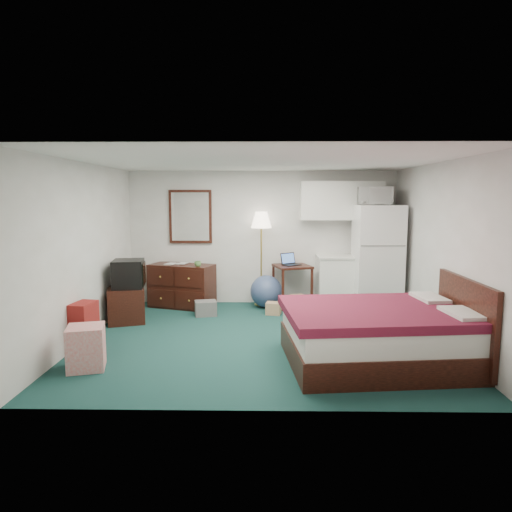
{
  "coord_description": "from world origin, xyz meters",
  "views": [
    {
      "loc": [
        0.03,
        -6.35,
        2.01
      ],
      "look_at": [
        -0.09,
        0.42,
        1.14
      ],
      "focal_mm": 32.0,
      "sensor_mm": 36.0,
      "label": 1
    }
  ],
  "objects_px": {
    "floor_lamp": "(261,259)",
    "suitcase": "(84,326)",
    "bed": "(376,336)",
    "dresser": "(182,286)",
    "tv_stand": "(126,305)",
    "desk": "(292,286)",
    "fridge": "(377,259)",
    "kitchen_counter": "(341,282)"
  },
  "relations": [
    {
      "from": "dresser",
      "to": "suitcase",
      "type": "distance_m",
      "value": 2.54
    },
    {
      "from": "desk",
      "to": "suitcase",
      "type": "distance_m",
      "value": 3.8
    },
    {
      "from": "kitchen_counter",
      "to": "desk",
      "type": "bearing_deg",
      "value": 178.79
    },
    {
      "from": "floor_lamp",
      "to": "fridge",
      "type": "distance_m",
      "value": 2.08
    },
    {
      "from": "bed",
      "to": "suitcase",
      "type": "xyz_separation_m",
      "value": [
        -3.76,
        0.44,
        -0.02
      ]
    },
    {
      "from": "floor_lamp",
      "to": "suitcase",
      "type": "relative_size",
      "value": 2.76
    },
    {
      "from": "fridge",
      "to": "tv_stand",
      "type": "relative_size",
      "value": 3.05
    },
    {
      "from": "tv_stand",
      "to": "desk",
      "type": "bearing_deg",
      "value": 4.04
    },
    {
      "from": "tv_stand",
      "to": "suitcase",
      "type": "relative_size",
      "value": 0.97
    },
    {
      "from": "dresser",
      "to": "kitchen_counter",
      "type": "height_order",
      "value": "kitchen_counter"
    },
    {
      "from": "dresser",
      "to": "kitchen_counter",
      "type": "relative_size",
      "value": 1.25
    },
    {
      "from": "tv_stand",
      "to": "floor_lamp",
      "type": "bearing_deg",
      "value": 11.33
    },
    {
      "from": "bed",
      "to": "suitcase",
      "type": "relative_size",
      "value": 3.34
    },
    {
      "from": "desk",
      "to": "bed",
      "type": "relative_size",
      "value": 0.37
    },
    {
      "from": "kitchen_counter",
      "to": "bed",
      "type": "relative_size",
      "value": 0.44
    },
    {
      "from": "floor_lamp",
      "to": "kitchen_counter",
      "type": "relative_size",
      "value": 1.88
    },
    {
      "from": "bed",
      "to": "tv_stand",
      "type": "distance_m",
      "value": 4.03
    },
    {
      "from": "desk",
      "to": "fridge",
      "type": "xyz_separation_m",
      "value": [
        1.46,
        -0.36,
        0.55
      ]
    },
    {
      "from": "floor_lamp",
      "to": "desk",
      "type": "bearing_deg",
      "value": -11.44
    },
    {
      "from": "floor_lamp",
      "to": "tv_stand",
      "type": "xyz_separation_m",
      "value": [
        -2.19,
        -1.2,
        -0.59
      ]
    },
    {
      "from": "desk",
      "to": "fridge",
      "type": "height_order",
      "value": "fridge"
    },
    {
      "from": "kitchen_counter",
      "to": "tv_stand",
      "type": "bearing_deg",
      "value": -163.69
    },
    {
      "from": "fridge",
      "to": "suitcase",
      "type": "bearing_deg",
      "value": -154.16
    },
    {
      "from": "floor_lamp",
      "to": "bed",
      "type": "distance_m",
      "value": 3.37
    },
    {
      "from": "fridge",
      "to": "suitcase",
      "type": "relative_size",
      "value": 2.96
    },
    {
      "from": "desk",
      "to": "kitchen_counter",
      "type": "bearing_deg",
      "value": -18.11
    },
    {
      "from": "kitchen_counter",
      "to": "fridge",
      "type": "bearing_deg",
      "value": -30.86
    },
    {
      "from": "dresser",
      "to": "bed",
      "type": "distance_m",
      "value": 4.03
    },
    {
      "from": "desk",
      "to": "suitcase",
      "type": "xyz_separation_m",
      "value": [
        -2.91,
        -2.45,
        -0.07
      ]
    },
    {
      "from": "bed",
      "to": "tv_stand",
      "type": "bearing_deg",
      "value": 147.58
    },
    {
      "from": "desk",
      "to": "suitcase",
      "type": "relative_size",
      "value": 1.22
    },
    {
      "from": "fridge",
      "to": "suitcase",
      "type": "distance_m",
      "value": 4.88
    },
    {
      "from": "kitchen_counter",
      "to": "fridge",
      "type": "distance_m",
      "value": 0.81
    },
    {
      "from": "dresser",
      "to": "tv_stand",
      "type": "bearing_deg",
      "value": -107.43
    },
    {
      "from": "desk",
      "to": "bed",
      "type": "distance_m",
      "value": 3.01
    },
    {
      "from": "floor_lamp",
      "to": "suitcase",
      "type": "distance_m",
      "value": 3.51
    },
    {
      "from": "desk",
      "to": "kitchen_counter",
      "type": "relative_size",
      "value": 0.83
    },
    {
      "from": "dresser",
      "to": "fridge",
      "type": "xyz_separation_m",
      "value": [
        3.49,
        -0.29,
        0.54
      ]
    },
    {
      "from": "desk",
      "to": "bed",
      "type": "xyz_separation_m",
      "value": [
        0.85,
        -2.89,
        -0.05
      ]
    },
    {
      "from": "floor_lamp",
      "to": "fridge",
      "type": "xyz_separation_m",
      "value": [
        2.03,
        -0.47,
        0.07
      ]
    },
    {
      "from": "floor_lamp",
      "to": "tv_stand",
      "type": "bearing_deg",
      "value": -151.27
    },
    {
      "from": "floor_lamp",
      "to": "bed",
      "type": "relative_size",
      "value": 0.83
    }
  ]
}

